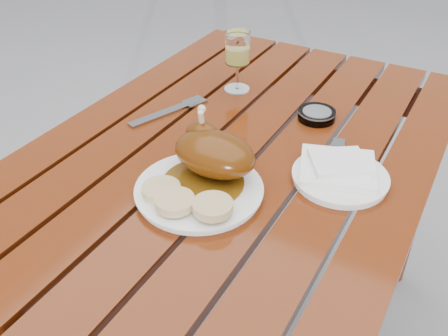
# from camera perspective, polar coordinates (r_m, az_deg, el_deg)

# --- Properties ---
(table) EXTENTS (0.80, 1.20, 0.75)m
(table) POSITION_cam_1_polar(r_m,az_deg,el_deg) (1.33, 1.25, -11.05)
(table) COLOR maroon
(table) RESTS_ON ground
(dinner_plate) EXTENTS (0.29, 0.29, 0.02)m
(dinner_plate) POSITION_cam_1_polar(r_m,az_deg,el_deg) (0.94, -2.86, -2.60)
(dinner_plate) COLOR white
(dinner_plate) RESTS_ON table
(roast_duck) EXTENTS (0.17, 0.17, 0.12)m
(roast_duck) POSITION_cam_1_polar(r_m,az_deg,el_deg) (0.95, -1.34, 1.75)
(roast_duck) COLOR #5C370A
(roast_duck) RESTS_ON dinner_plate
(bread_dumplings) EXTENTS (0.18, 0.09, 0.02)m
(bread_dumplings) POSITION_cam_1_polar(r_m,az_deg,el_deg) (0.89, -4.77, -3.57)
(bread_dumplings) COLOR tan
(bread_dumplings) RESTS_ON dinner_plate
(wine_glass) EXTENTS (0.07, 0.07, 0.15)m
(wine_glass) POSITION_cam_1_polar(r_m,az_deg,el_deg) (1.29, 1.54, 12.04)
(wine_glass) COLOR #F5EB6F
(wine_glass) RESTS_ON table
(side_plate) EXTENTS (0.19, 0.19, 0.02)m
(side_plate) POSITION_cam_1_polar(r_m,az_deg,el_deg) (1.00, 13.12, -1.06)
(side_plate) COLOR white
(side_plate) RESTS_ON table
(napkin) EXTENTS (0.18, 0.17, 0.01)m
(napkin) POSITION_cam_1_polar(r_m,az_deg,el_deg) (1.00, 12.86, 0.03)
(napkin) COLOR white
(napkin) RESTS_ON side_plate
(ashtray) EXTENTS (0.11, 0.11, 0.02)m
(ashtray) POSITION_cam_1_polar(r_m,az_deg,el_deg) (1.20, 10.54, 6.00)
(ashtray) COLOR #B2B7BC
(ashtray) RESTS_ON table
(fork) EXTENTS (0.09, 0.19, 0.01)m
(fork) POSITION_cam_1_polar(r_m,az_deg,el_deg) (1.21, -6.75, 6.29)
(fork) COLOR gray
(fork) RESTS_ON table
(knife) EXTENTS (0.07, 0.19, 0.01)m
(knife) POSITION_cam_1_polar(r_m,az_deg,el_deg) (1.02, 12.54, -0.50)
(knife) COLOR gray
(knife) RESTS_ON table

